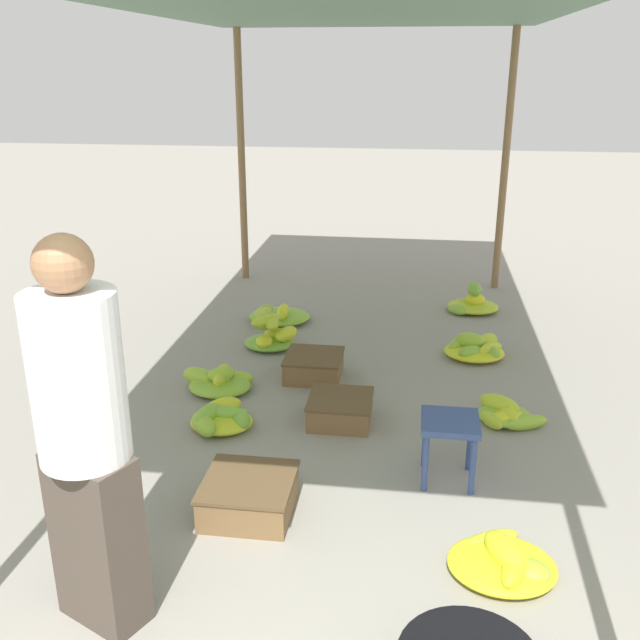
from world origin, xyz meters
TOP-DOWN VIEW (x-y plane):
  - canopy_post_back_left at (-1.43, 6.33)m, footprint 0.08×0.08m
  - canopy_post_back_right at (1.43, 6.33)m, footprint 0.08×0.08m
  - vendor_foreground at (-0.79, 0.92)m, footprint 0.50×0.50m
  - stool at (0.79, 2.27)m, footprint 0.34×0.34m
  - banana_pile_left_0 at (-0.75, 2.73)m, footprint 0.47×0.59m
  - banana_pile_left_1 at (-0.78, 4.88)m, footprint 0.59×0.54m
  - banana_pile_left_2 at (-0.92, 3.30)m, footprint 0.59×0.43m
  - banana_pile_left_3 at (-0.68, 4.22)m, footprint 0.49×0.44m
  - banana_pile_right_0 at (1.09, 4.26)m, footprint 0.52×0.58m
  - banana_pile_right_1 at (1.13, 5.45)m, footprint 0.55×0.48m
  - banana_pile_right_2 at (1.04, 1.45)m, footprint 0.54×0.54m
  - banana_pile_right_3 at (1.21, 3.05)m, footprint 0.50×0.42m
  - crate_near at (-0.32, 1.78)m, footprint 0.50×0.50m
  - crate_mid at (0.07, 2.92)m, footprint 0.44×0.44m
  - crate_far at (-0.23, 3.64)m, footprint 0.45×0.45m

SIDE VIEW (x-z plane):
  - banana_pile_right_3 at x=1.21m, z-range -0.02..0.15m
  - banana_pile_left_1 at x=-0.78m, z-range -0.04..0.17m
  - banana_pile_right_2 at x=1.04m, z-range -0.02..0.16m
  - banana_pile_left_0 at x=-0.75m, z-range -0.02..0.16m
  - banana_pile_right_0 at x=1.09m, z-range -0.03..0.18m
  - banana_pile_left_2 at x=-0.92m, z-range -0.03..0.18m
  - banana_pile_right_1 at x=1.13m, z-range -0.07..0.23m
  - crate_mid at x=0.07m, z-range 0.00..0.18m
  - crate_far at x=-0.23m, z-range 0.00..0.19m
  - crate_near at x=-0.32m, z-range 0.00..0.21m
  - banana_pile_left_3 at x=-0.68m, z-range -0.03..0.28m
  - stool at x=0.79m, z-range 0.12..0.53m
  - vendor_foreground at x=-0.79m, z-range 0.03..1.81m
  - canopy_post_back_left at x=-1.43m, z-range 0.00..2.73m
  - canopy_post_back_right at x=1.43m, z-range 0.00..2.73m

